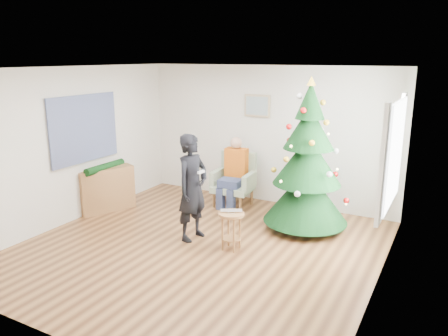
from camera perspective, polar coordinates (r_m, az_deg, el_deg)
The scene contains 19 objects.
floor at distance 6.59m, azimuth -3.31°, elevation -10.37°, with size 5.00×5.00×0.00m, color brown.
ceiling at distance 5.98m, azimuth -3.68°, elevation 12.87°, with size 5.00×5.00×0.00m, color white.
wall_back at distance 8.33m, azimuth 5.65°, elevation 4.28°, with size 5.00×5.00×0.00m, color silver.
wall_front at distance 4.34m, azimuth -21.30°, elevation -6.29°, with size 5.00×5.00×0.00m, color silver.
wall_left at distance 7.75m, azimuth -19.41°, elevation 2.75°, with size 5.00×5.00×0.00m, color silver.
wall_right at distance 5.32m, azimuth 20.08°, elevation -2.41°, with size 5.00×5.00×0.00m, color silver.
window_panel at distance 6.24m, azimuth 21.39°, elevation 1.77°, with size 0.04×1.30×1.40m, color white.
curtains at distance 6.24m, azimuth 21.12°, elevation 1.81°, with size 0.05×1.75×1.50m.
christmas_tree at distance 7.07m, azimuth 10.85°, elevation 0.70°, with size 1.37×1.37×2.47m.
stool at distance 6.42m, azimuth 0.95°, elevation -8.19°, with size 0.38×0.38×0.57m.
laptop at distance 6.31m, azimuth 0.96°, elevation -5.76°, with size 0.31×0.20×0.02m, color silver.
armchair at distance 8.26m, azimuth 1.35°, elevation -2.42°, with size 0.79×0.73×0.99m.
seated_person at distance 8.13m, azimuth 1.22°, elevation -0.48°, with size 0.43×0.61×1.30m.
standing_man at distance 6.64m, azimuth -4.15°, elevation -2.56°, with size 0.60×0.39×1.65m, color black.
game_controller at distance 6.45m, azimuth -3.02°, elevation -0.52°, with size 0.04×0.13×0.04m, color white.
console at distance 8.23m, azimuth -15.11°, elevation -2.73°, with size 0.30×1.00×0.80m, color brown.
garland at distance 8.12m, azimuth -15.30°, elevation 0.10°, with size 0.14×0.14×0.90m, color black.
tapestry at distance 7.87m, azimuth -17.76°, elevation 4.91°, with size 0.03×1.50×1.15m, color black.
framed_picture at distance 8.30m, azimuth 4.36°, elevation 8.11°, with size 0.52×0.05×0.42m.
Camera 1 is at (3.17, -5.07, 2.76)m, focal length 35.00 mm.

